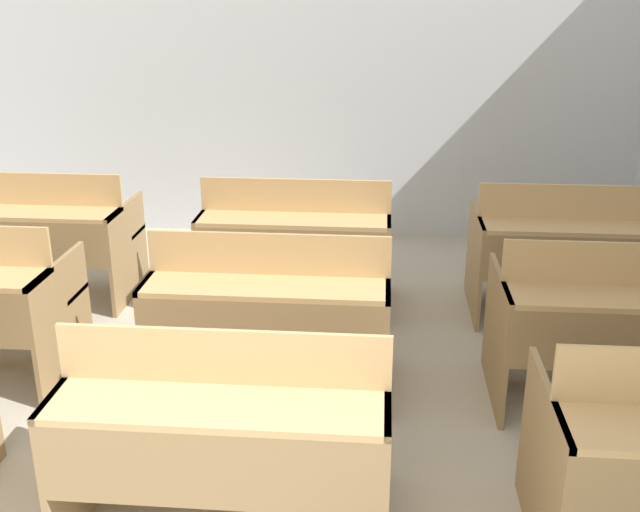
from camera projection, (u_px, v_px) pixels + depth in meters
The scene contains 7 objects.
wall_back at pixel (307, 82), 6.70m from camera, with size 6.03×0.06×2.81m.
bench_front_center at pixel (227, 430), 3.10m from camera, with size 1.34×0.78×0.96m.
bench_second_center at pixel (271, 311), 4.22m from camera, with size 1.34×0.78×0.96m.
bench_second_right at pixel (621, 322), 4.08m from camera, with size 1.34×0.78×0.96m.
bench_third_left at pixel (38, 234), 5.52m from camera, with size 1.34×0.78×0.96m.
bench_third_center at pixel (296, 242), 5.35m from camera, with size 1.34×0.78×0.96m.
bench_third_right at pixel (572, 249), 5.20m from camera, with size 1.34×0.78×0.96m.
Camera 1 is at (0.70, -1.06, 2.24)m, focal length 42.00 mm.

